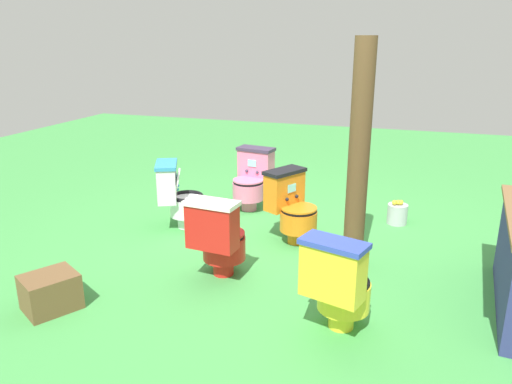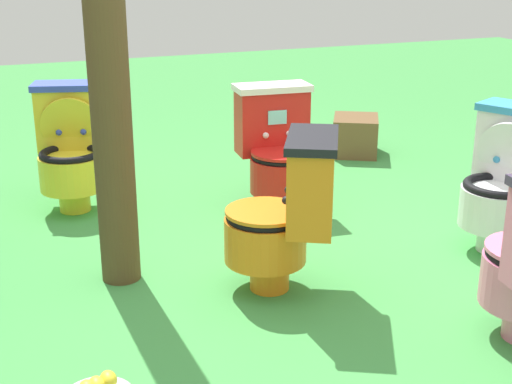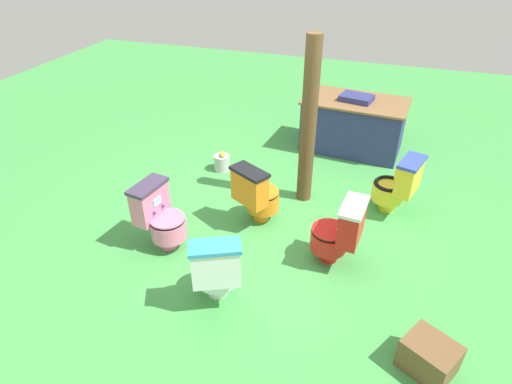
{
  "view_description": "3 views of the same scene",
  "coord_description": "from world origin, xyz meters",
  "px_view_note": "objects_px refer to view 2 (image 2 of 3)",
  "views": [
    {
      "loc": [
        4.38,
        1.19,
        1.98
      ],
      "look_at": [
        0.02,
        -0.27,
        0.53
      ],
      "focal_mm": 34.57,
      "sensor_mm": 36.0,
      "label": 1
    },
    {
      "loc": [
        -2.86,
        1.3,
        1.5
      ],
      "look_at": [
        0.21,
        0.07,
        0.36
      ],
      "focal_mm": 50.99,
      "sensor_mm": 36.0,
      "label": 2
    },
    {
      "loc": [
        1.13,
        -3.72,
        2.97
      ],
      "look_at": [
        -0.15,
        0.07,
        0.4
      ],
      "focal_mm": 30.02,
      "sensor_mm": 36.0,
      "label": 3
    }
  ],
  "objects_px": {
    "small_crate": "(355,135)",
    "toilet_white": "(508,178)",
    "toilet_red": "(278,149)",
    "wooden_post": "(108,67)",
    "toilet_yellow": "(72,146)",
    "toilet_orange": "(286,213)"
  },
  "relations": [
    {
      "from": "toilet_white",
      "to": "small_crate",
      "type": "relative_size",
      "value": 1.9
    },
    {
      "from": "toilet_orange",
      "to": "small_crate",
      "type": "relative_size",
      "value": 1.9
    },
    {
      "from": "small_crate",
      "to": "toilet_white",
      "type": "bearing_deg",
      "value": 175.23
    },
    {
      "from": "toilet_red",
      "to": "wooden_post",
      "type": "distance_m",
      "value": 1.35
    },
    {
      "from": "toilet_white",
      "to": "wooden_post",
      "type": "height_order",
      "value": "wooden_post"
    },
    {
      "from": "wooden_post",
      "to": "small_crate",
      "type": "height_order",
      "value": "wooden_post"
    },
    {
      "from": "toilet_red",
      "to": "toilet_yellow",
      "type": "bearing_deg",
      "value": -19.28
    },
    {
      "from": "toilet_yellow",
      "to": "wooden_post",
      "type": "distance_m",
      "value": 1.25
    },
    {
      "from": "toilet_orange",
      "to": "wooden_post",
      "type": "relative_size",
      "value": 0.36
    },
    {
      "from": "toilet_white",
      "to": "toilet_red",
      "type": "xyz_separation_m",
      "value": [
        0.94,
        0.86,
        -0.0
      ]
    },
    {
      "from": "toilet_white",
      "to": "toilet_yellow",
      "type": "relative_size",
      "value": 1.0
    },
    {
      "from": "toilet_red",
      "to": "small_crate",
      "type": "bearing_deg",
      "value": -133.81
    },
    {
      "from": "toilet_orange",
      "to": "small_crate",
      "type": "height_order",
      "value": "toilet_orange"
    },
    {
      "from": "toilet_orange",
      "to": "small_crate",
      "type": "bearing_deg",
      "value": -8.53
    },
    {
      "from": "toilet_yellow",
      "to": "small_crate",
      "type": "relative_size",
      "value": 1.9
    },
    {
      "from": "toilet_white",
      "to": "toilet_orange",
      "type": "distance_m",
      "value": 1.25
    },
    {
      "from": "toilet_yellow",
      "to": "small_crate",
      "type": "distance_m",
      "value": 2.16
    },
    {
      "from": "wooden_post",
      "to": "small_crate",
      "type": "relative_size",
      "value": 5.21
    },
    {
      "from": "toilet_yellow",
      "to": "toilet_red",
      "type": "height_order",
      "value": "same"
    },
    {
      "from": "toilet_orange",
      "to": "small_crate",
      "type": "xyz_separation_m",
      "value": [
        1.86,
        -1.4,
        -0.23
      ]
    },
    {
      "from": "toilet_yellow",
      "to": "small_crate",
      "type": "bearing_deg",
      "value": -153.3
    },
    {
      "from": "toilet_white",
      "to": "toilet_orange",
      "type": "bearing_deg",
      "value": 66.16
    }
  ]
}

